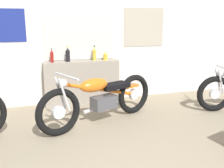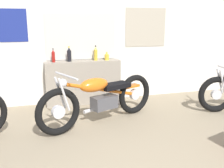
{
  "view_description": "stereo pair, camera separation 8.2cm",
  "coord_description": "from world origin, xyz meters",
  "px_view_note": "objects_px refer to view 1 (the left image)",
  "views": [
    {
      "loc": [
        -1.12,
        -2.21,
        1.66
      ],
      "look_at": [
        0.06,
        1.55,
        0.7
      ],
      "focal_mm": 42.0,
      "sensor_mm": 36.0,
      "label": 1
    },
    {
      "loc": [
        -1.04,
        -2.23,
        1.66
      ],
      "look_at": [
        0.06,
        1.55,
        0.7
      ],
      "focal_mm": 42.0,
      "sensor_mm": 36.0,
      "label": 2
    }
  ],
  "objects_px": {
    "bottle_center": "(94,54)",
    "motorcycle_orange": "(100,98)",
    "bottle_leftmost": "(52,56)",
    "bottle_left_center": "(68,55)",
    "bottle_right_center": "(105,57)"
  },
  "relations": [
    {
      "from": "bottle_left_center",
      "to": "bottle_right_center",
      "type": "distance_m",
      "value": 0.76
    },
    {
      "from": "motorcycle_orange",
      "to": "bottle_center",
      "type": "bearing_deg",
      "value": 80.69
    },
    {
      "from": "bottle_center",
      "to": "motorcycle_orange",
      "type": "bearing_deg",
      "value": -99.31
    },
    {
      "from": "bottle_leftmost",
      "to": "bottle_left_center",
      "type": "relative_size",
      "value": 0.9
    },
    {
      "from": "bottle_left_center",
      "to": "bottle_center",
      "type": "bearing_deg",
      "value": -1.58
    },
    {
      "from": "bottle_leftmost",
      "to": "bottle_left_center",
      "type": "xyz_separation_m",
      "value": [
        0.31,
        0.0,
        0.01
      ]
    },
    {
      "from": "bottle_right_center",
      "to": "bottle_leftmost",
      "type": "bearing_deg",
      "value": 178.2
    },
    {
      "from": "bottle_leftmost",
      "to": "bottle_left_center",
      "type": "distance_m",
      "value": 0.31
    },
    {
      "from": "bottle_left_center",
      "to": "motorcycle_orange",
      "type": "xyz_separation_m",
      "value": [
        0.34,
        -1.16,
        -0.58
      ]
    },
    {
      "from": "bottle_center",
      "to": "motorcycle_orange",
      "type": "relative_size",
      "value": 0.14
    },
    {
      "from": "bottle_leftmost",
      "to": "motorcycle_orange",
      "type": "distance_m",
      "value": 1.44
    },
    {
      "from": "bottle_center",
      "to": "motorcycle_orange",
      "type": "xyz_separation_m",
      "value": [
        -0.19,
        -1.14,
        -0.58
      ]
    },
    {
      "from": "bottle_left_center",
      "to": "motorcycle_orange",
      "type": "height_order",
      "value": "bottle_left_center"
    },
    {
      "from": "bottle_leftmost",
      "to": "motorcycle_orange",
      "type": "xyz_separation_m",
      "value": [
        0.65,
        -1.15,
        -0.56
      ]
    },
    {
      "from": "bottle_left_center",
      "to": "bottle_right_center",
      "type": "relative_size",
      "value": 1.82
    }
  ]
}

